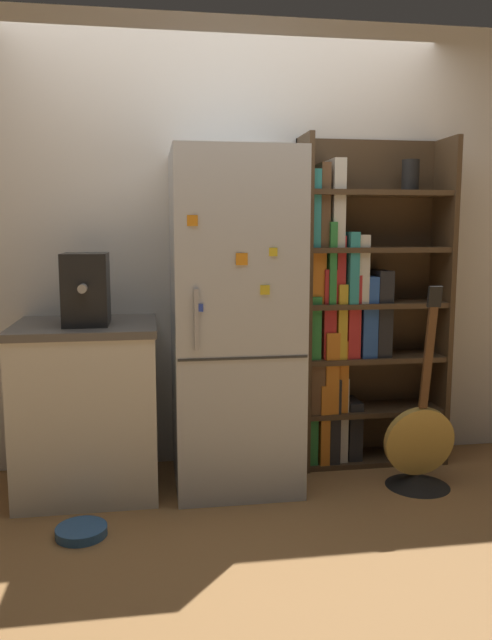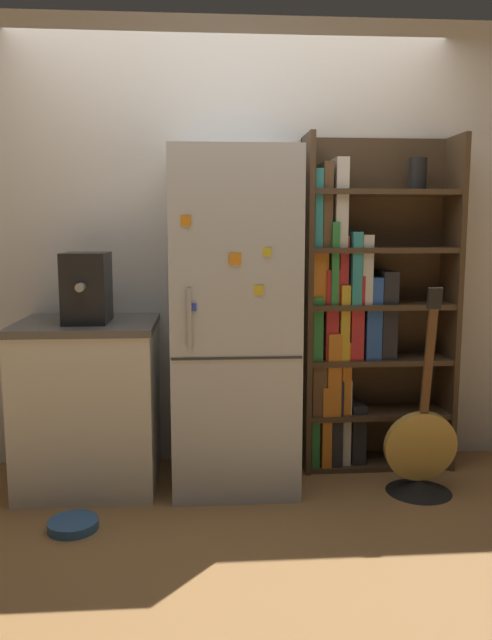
{
  "view_description": "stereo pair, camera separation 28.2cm",
  "coord_description": "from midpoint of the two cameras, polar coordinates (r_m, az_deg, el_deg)",
  "views": [
    {
      "loc": [
        -0.46,
        -3.22,
        1.4
      ],
      "look_at": [
        0.07,
        0.15,
        0.91
      ],
      "focal_mm": 35.0,
      "sensor_mm": 36.0,
      "label": 1
    },
    {
      "loc": [
        -0.18,
        -3.25,
        1.4
      ],
      "look_at": [
        0.07,
        0.15,
        0.91
      ],
      "focal_mm": 35.0,
      "sensor_mm": 36.0,
      "label": 2
    }
  ],
  "objects": [
    {
      "name": "ground_plane",
      "position": [
        3.54,
        -3.17,
        -15.07
      ],
      "size": [
        16.0,
        16.0,
        0.0
      ],
      "primitive_type": "plane",
      "color": "#A87542"
    },
    {
      "name": "bookshelf",
      "position": [
        3.74,
        7.61,
        0.15
      ],
      "size": [
        0.88,
        0.32,
        1.93
      ],
      "color": "#4C3823",
      "rests_on": "ground_plane"
    },
    {
      "name": "guitar",
      "position": [
        3.58,
        13.31,
        -12.13
      ],
      "size": [
        0.39,
        0.35,
        1.12
      ],
      "color": "black",
      "rests_on": "ground_plane"
    },
    {
      "name": "kitchen_counter",
      "position": [
        3.52,
        -16.49,
        -7.62
      ],
      "size": [
        0.74,
        0.67,
        0.91
      ],
      "color": "silver",
      "rests_on": "ground_plane"
    },
    {
      "name": "pet_bowl",
      "position": [
        3.16,
        -17.45,
        -17.94
      ],
      "size": [
        0.24,
        0.24,
        0.04
      ],
      "color": "#3366A5",
      "rests_on": "ground_plane"
    },
    {
      "name": "refrigerator",
      "position": [
        3.4,
        -3.48,
        -0.13
      ],
      "size": [
        0.66,
        0.7,
        1.81
      ],
      "color": "silver",
      "rests_on": "ground_plane"
    },
    {
      "name": "espresso_machine",
      "position": [
        3.36,
        -16.76,
        2.73
      ],
      "size": [
        0.23,
        0.37,
        0.37
      ],
      "color": "black",
      "rests_on": "kitchen_counter"
    },
    {
      "name": "wall_back",
      "position": [
        3.73,
        -4.06,
        6.69
      ],
      "size": [
        8.0,
        0.05,
        2.6
      ],
      "color": "white",
      "rests_on": "ground_plane"
    }
  ]
}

